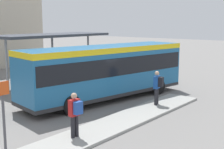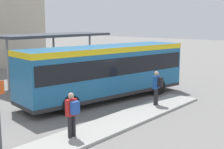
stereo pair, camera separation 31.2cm
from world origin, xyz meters
The scene contains 9 objects.
ground_plane centered at (0.00, 0.00, 0.00)m, with size 120.00×120.00×0.00m, color slate.
curb_island centered at (-2.33, -3.30, 0.06)m, with size 11.05×1.80×0.12m.
city_bus centered at (0.01, 0.00, 1.82)m, with size 10.73×4.16×3.11m.
pedestrian_waiting centered at (0.48, -3.15, 1.16)m, with size 0.48×0.52×1.81m.
pedestrian_companion centered at (-5.62, -3.22, 1.12)m, with size 0.43×0.45×1.74m.
bicycle_white centered at (9.25, 2.71, 0.38)m, with size 0.48×1.74×0.75m.
bicycle_yellow centered at (9.09, 3.60, 0.33)m, with size 0.48×1.52×0.66m.
station_shelter centered at (1.31, 6.28, 3.42)m, with size 8.91×3.28×3.60m.
potted_planter_near_shelter centered at (-1.63, 4.02, 0.66)m, with size 0.81×0.81×1.26m.
Camera 2 is at (-13.34, -11.73, 4.51)m, focal length 50.00 mm.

